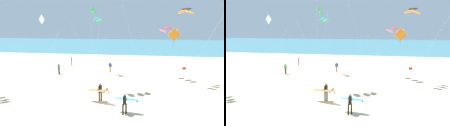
% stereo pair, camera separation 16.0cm
% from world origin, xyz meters
% --- Properties ---
extents(ground_plane, '(160.00, 160.00, 0.00)m').
position_xyz_m(ground_plane, '(0.00, 0.00, 0.00)').
color(ground_plane, beige).
extents(ocean_water, '(160.00, 60.00, 0.08)m').
position_xyz_m(ocean_water, '(0.00, 58.61, 0.04)').
color(ocean_water, teal).
rests_on(ocean_water, ground).
extents(shoreline_foam, '(160.00, 1.25, 0.01)m').
position_xyz_m(shoreline_foam, '(0.00, 28.91, 0.09)').
color(shoreline_foam, white).
rests_on(shoreline_foam, ocean_water).
extents(surfer_lead, '(2.52, 1.20, 1.71)m').
position_xyz_m(surfer_lead, '(-0.97, 1.33, 1.05)').
color(surfer_lead, black).
rests_on(surfer_lead, ground).
extents(surfer_trailing, '(2.15, 1.01, 1.71)m').
position_xyz_m(surfer_trailing, '(1.51, -0.69, 1.04)').
color(surfer_trailing, black).
rests_on(surfer_trailing, ground).
extents(kite_arc_cobalt_near, '(4.18, 3.27, 7.82)m').
position_xyz_m(kite_arc_cobalt_near, '(-3.56, 11.78, 7.52)').
color(kite_arc_cobalt_near, green).
rests_on(kite_arc_cobalt_near, ground).
extents(kite_delta_emerald_mid, '(2.19, 2.32, 9.71)m').
position_xyz_m(kite_delta_emerald_mid, '(-5.38, 16.87, 9.08)').
color(kite_delta_emerald_mid, green).
rests_on(kite_delta_emerald_mid, ground).
extents(kite_diamond_ivory_far, '(4.42, 2.15, 8.50)m').
position_xyz_m(kite_diamond_ivory_far, '(-13.02, 14.18, 7.55)').
color(kite_diamond_ivory_far, white).
rests_on(kite_diamond_ivory_far, ground).
extents(kite_arc_scarlet_distant, '(4.61, 3.86, 6.53)m').
position_xyz_m(kite_arc_scarlet_distant, '(5.75, 10.51, 6.19)').
color(kite_arc_scarlet_distant, pink).
rests_on(kite_arc_scarlet_distant, ground).
extents(kite_arc_charcoal_outer, '(4.29, 3.63, 8.60)m').
position_xyz_m(kite_arc_charcoal_outer, '(7.29, 8.17, 8.26)').
color(kite_arc_charcoal_outer, orange).
rests_on(kite_arc_charcoal_outer, ground).
extents(kite_diamond_amber_extra, '(2.96, 0.48, 6.47)m').
position_xyz_m(kite_diamond_amber_extra, '(5.93, 6.91, 5.64)').
color(kite_diamond_amber_extra, orange).
rests_on(kite_diamond_amber_extra, ground).
extents(bystander_green_top, '(0.27, 0.48, 1.59)m').
position_xyz_m(bystander_green_top, '(-8.82, 10.31, 0.81)').
color(bystander_green_top, black).
rests_on(bystander_green_top, ground).
extents(bystander_purple_top, '(0.29, 0.47, 1.59)m').
position_xyz_m(bystander_purple_top, '(-9.38, 16.64, 0.81)').
color(bystander_purple_top, '#D8593F').
rests_on(bystander_purple_top, ground).
extents(bystander_blue_top, '(0.50, 0.22, 1.59)m').
position_xyz_m(bystander_blue_top, '(-1.95, 12.72, 0.81)').
color(bystander_blue_top, '#D8593F').
rests_on(bystander_blue_top, ground).
extents(lifeguard_flag, '(0.45, 0.05, 2.10)m').
position_xyz_m(lifeguard_flag, '(7.30, 8.12, 1.27)').
color(lifeguard_flag, silver).
rests_on(lifeguard_flag, ground).
extents(driftwood_log, '(0.39, 1.20, 0.19)m').
position_xyz_m(driftwood_log, '(-1.02, 4.31, 0.09)').
color(driftwood_log, '#846B4C').
rests_on(driftwood_log, ground).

